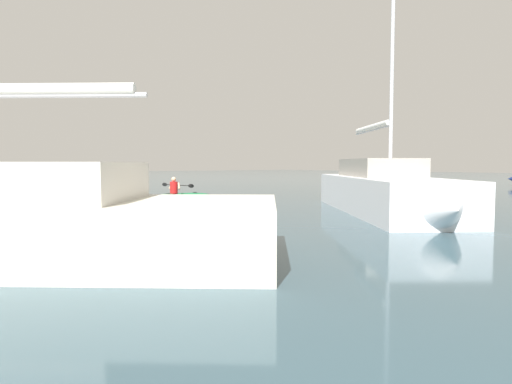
{
  "coord_description": "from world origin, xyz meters",
  "views": [
    {
      "loc": [
        9.1,
        18.96,
        1.64
      ],
      "look_at": [
        -0.6,
        6.68,
        0.66
      ],
      "focal_mm": 31.14,
      "sensor_mm": 36.0,
      "label": 1
    }
  ],
  "objects": [
    {
      "name": "mooring_buoy_white_far",
      "position": [
        -14.35,
        7.32,
        0.31
      ],
      "size": [
        0.63,
        0.63,
        0.67
      ],
      "color": "orange",
      "rests_on": "ground"
    },
    {
      "name": "kayaker",
      "position": [
        -0.44,
        0.89,
        0.64
      ],
      "size": [
        0.56,
        2.37,
        0.75
      ],
      "color": "red",
      "rests_on": "kayak"
    },
    {
      "name": "ground_plane",
      "position": [
        0.0,
        0.0,
        0.0
      ],
      "size": [
        160.0,
        160.0,
        0.0
      ],
      "primitive_type": "plane",
      "color": "#334C56"
    },
    {
      "name": "sailboat_behind_kayak",
      "position": [
        -3.59,
        9.88,
        0.77
      ],
      "size": [
        7.42,
        9.01,
        12.6
      ],
      "color": "white",
      "rests_on": "ground"
    },
    {
      "name": "kayak",
      "position": [
        -0.29,
        0.91,
        0.16
      ],
      "size": [
        4.5,
        1.26,
        0.32
      ],
      "color": "#19723F",
      "rests_on": "ground"
    },
    {
      "name": "mooring_buoy_red_near",
      "position": [
        -8.61,
        3.51,
        0.31
      ],
      "size": [
        0.63,
        0.63,
        0.67
      ],
      "color": "orange",
      "rests_on": "ground"
    }
  ]
}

